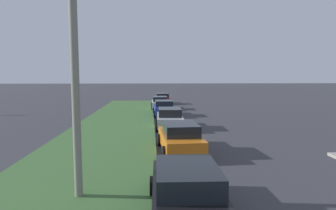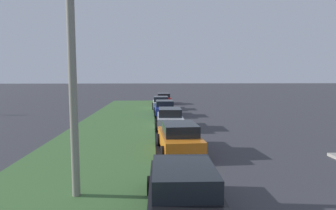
{
  "view_description": "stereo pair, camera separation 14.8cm",
  "coord_description": "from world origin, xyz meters",
  "px_view_note": "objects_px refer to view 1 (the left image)",
  "views": [
    {
      "loc": [
        -2.71,
        5.54,
        3.77
      ],
      "look_at": [
        16.06,
        4.4,
        1.86
      ],
      "focal_mm": 30.12,
      "sensor_mm": 36.0,
      "label": 1
    },
    {
      "loc": [
        -2.72,
        5.39,
        3.77
      ],
      "look_at": [
        16.06,
        4.4,
        1.86
      ],
      "focal_mm": 30.12,
      "sensor_mm": 36.0,
      "label": 2
    }
  ],
  "objects_px": {
    "parked_car_white": "(160,103)",
    "parked_car_red": "(162,99)",
    "parked_car_orange": "(180,138)",
    "parked_car_blue": "(164,108)",
    "streetlight": "(85,55)",
    "parked_car_black": "(187,192)",
    "parked_car_silver": "(170,118)"
  },
  "relations": [
    {
      "from": "parked_car_white",
      "to": "parked_car_red",
      "type": "relative_size",
      "value": 0.98
    },
    {
      "from": "parked_car_red",
      "to": "streetlight",
      "type": "bearing_deg",
      "value": 170.9
    },
    {
      "from": "parked_car_silver",
      "to": "parked_car_white",
      "type": "distance_m",
      "value": 12.1
    },
    {
      "from": "streetlight",
      "to": "parked_car_orange",
      "type": "bearing_deg",
      "value": -31.61
    },
    {
      "from": "parked_car_silver",
      "to": "parked_car_black",
      "type": "bearing_deg",
      "value": 179.2
    },
    {
      "from": "parked_car_black",
      "to": "parked_car_white",
      "type": "xyz_separation_m",
      "value": [
        25.34,
        -0.1,
        0.0
      ]
    },
    {
      "from": "parked_car_orange",
      "to": "parked_car_blue",
      "type": "distance_m",
      "value": 13.3
    },
    {
      "from": "parked_car_white",
      "to": "parked_car_red",
      "type": "xyz_separation_m",
      "value": [
        6.32,
        -0.53,
        0.0
      ]
    },
    {
      "from": "parked_car_blue",
      "to": "parked_car_white",
      "type": "height_order",
      "value": "same"
    },
    {
      "from": "parked_car_silver",
      "to": "parked_car_red",
      "type": "height_order",
      "value": "same"
    },
    {
      "from": "parked_car_red",
      "to": "parked_car_orange",
      "type": "bearing_deg",
      "value": 177.1
    },
    {
      "from": "parked_car_silver",
      "to": "parked_car_orange",
      "type": "bearing_deg",
      "value": -178.18
    },
    {
      "from": "parked_car_silver",
      "to": "streetlight",
      "type": "bearing_deg",
      "value": 165.97
    },
    {
      "from": "parked_car_blue",
      "to": "streetlight",
      "type": "bearing_deg",
      "value": 169.69
    },
    {
      "from": "parked_car_orange",
      "to": "parked_car_red",
      "type": "distance_m",
      "value": 25.05
    },
    {
      "from": "parked_car_orange",
      "to": "streetlight",
      "type": "xyz_separation_m",
      "value": [
        -5.42,
        3.33,
        3.67
      ]
    },
    {
      "from": "parked_car_orange",
      "to": "parked_car_red",
      "type": "relative_size",
      "value": 1.0
    },
    {
      "from": "parked_car_blue",
      "to": "parked_car_red",
      "type": "height_order",
      "value": "same"
    },
    {
      "from": "parked_car_black",
      "to": "parked_car_red",
      "type": "height_order",
      "value": "same"
    },
    {
      "from": "parked_car_silver",
      "to": "parked_car_red",
      "type": "bearing_deg",
      "value": 0.39
    },
    {
      "from": "parked_car_orange",
      "to": "parked_car_blue",
      "type": "relative_size",
      "value": 1.02
    },
    {
      "from": "parked_car_blue",
      "to": "parked_car_white",
      "type": "relative_size",
      "value": 1.0
    },
    {
      "from": "parked_car_black",
      "to": "parked_car_red",
      "type": "bearing_deg",
      "value": 0.02
    },
    {
      "from": "parked_car_black",
      "to": "parked_car_red",
      "type": "relative_size",
      "value": 0.99
    },
    {
      "from": "parked_car_black",
      "to": "streetlight",
      "type": "distance_m",
      "value": 4.78
    },
    {
      "from": "parked_car_blue",
      "to": "parked_car_white",
      "type": "distance_m",
      "value": 5.43
    },
    {
      "from": "parked_car_blue",
      "to": "streetlight",
      "type": "distance_m",
      "value": 19.32
    },
    {
      "from": "parked_car_orange",
      "to": "parked_car_silver",
      "type": "xyz_separation_m",
      "value": [
        6.63,
        0.09,
        0.0
      ]
    },
    {
      "from": "parked_car_black",
      "to": "streetlight",
      "type": "relative_size",
      "value": 0.58
    },
    {
      "from": "parked_car_black",
      "to": "parked_car_orange",
      "type": "xyz_separation_m",
      "value": [
        6.62,
        -0.52,
        0.0
      ]
    },
    {
      "from": "parked_car_white",
      "to": "parked_car_blue",
      "type": "bearing_deg",
      "value": -178.19
    },
    {
      "from": "parked_car_orange",
      "to": "parked_car_white",
      "type": "relative_size",
      "value": 1.02
    }
  ]
}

